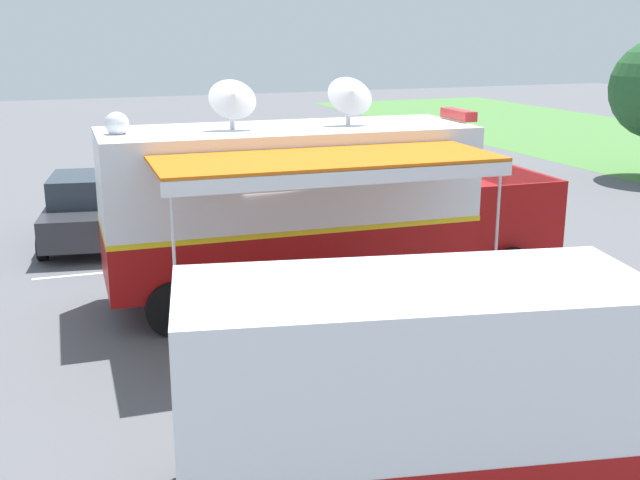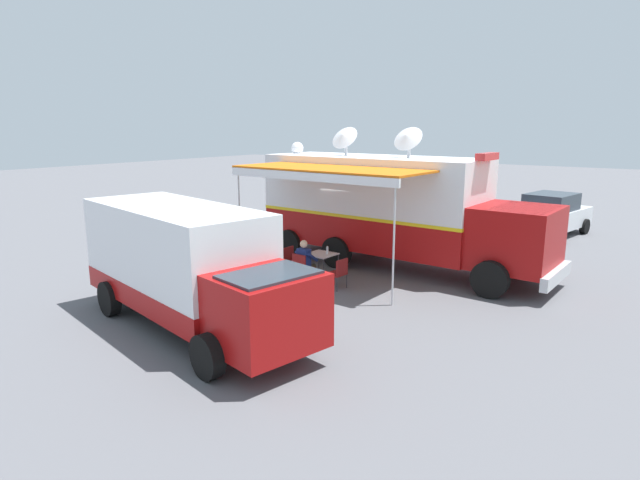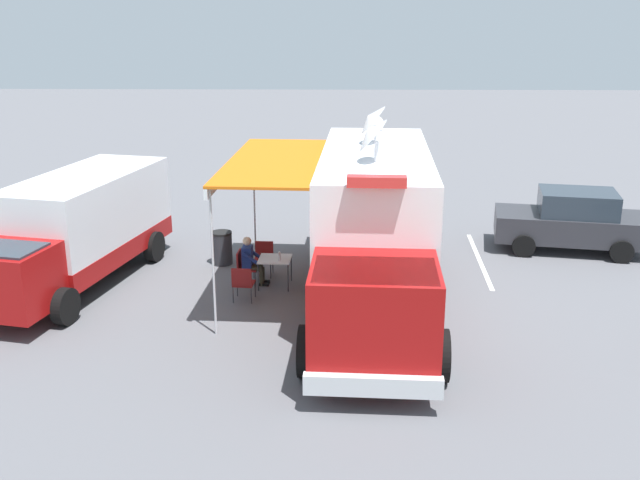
{
  "view_description": "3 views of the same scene",
  "coord_description": "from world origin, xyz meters",
  "views": [
    {
      "loc": [
        14.39,
        -4.92,
        5.36
      ],
      "look_at": [
        1.79,
        -0.01,
        1.69
      ],
      "focal_mm": 43.96,
      "sensor_mm": 36.0,
      "label": 1
    },
    {
      "loc": [
        14.9,
        8.29,
        4.43
      ],
      "look_at": [
        1.99,
        -0.71,
        1.02
      ],
      "focal_mm": 29.44,
      "sensor_mm": 36.0,
      "label": 2
    },
    {
      "loc": [
        0.96,
        16.8,
        6.57
      ],
      "look_at": [
        1.32,
        -0.86,
        1.06
      ],
      "focal_mm": 40.83,
      "sensor_mm": 36.0,
      "label": 3
    }
  ],
  "objects": [
    {
      "name": "lot_stripe",
      "position": [
        -3.1,
        -2.5,
        0.0
      ],
      "size": [
        0.36,
        4.8,
        0.01
      ],
      "primitive_type": "cube",
      "rotation": [
        0.0,
        0.0,
        -0.05
      ],
      "color": "silver",
      "rests_on": "ground"
    },
    {
      "name": "car_behind_truck",
      "position": [
        -8.12,
        3.9,
        0.88
      ],
      "size": [
        4.46,
        2.59,
        1.76
      ],
      "color": "silver",
      "rests_on": "ground"
    },
    {
      "name": "seated_responder",
      "position": [
        3.05,
        -0.47,
        0.65
      ],
      "size": [
        0.68,
        0.57,
        1.25
      ],
      "color": "navy",
      "rests_on": "ground"
    },
    {
      "name": "ground_plane",
      "position": [
        0.0,
        0.0,
        0.0
      ],
      "size": [
        100.0,
        100.0,
        0.0
      ],
      "primitive_type": "plane",
      "color": "#5B5B60"
    },
    {
      "name": "trash_bin",
      "position": [
        4.03,
        -2.03,
        0.46
      ],
      "size": [
        0.57,
        0.57,
        0.91
      ],
      "color": "#2D2D33",
      "rests_on": "ground"
    },
    {
      "name": "folding_chair_beside_table",
      "position": [
        2.81,
        -1.21,
        0.51
      ],
      "size": [
        0.5,
        0.5,
        0.87
      ],
      "color": "maroon",
      "rests_on": "ground"
    },
    {
      "name": "folding_table",
      "position": [
        2.44,
        -0.36,
        0.67
      ],
      "size": [
        0.84,
        0.84,
        0.73
      ],
      "color": "silver",
      "rests_on": "ground"
    },
    {
      "name": "folding_chair_spare_by_truck",
      "position": [
        3.12,
        0.71,
        0.51
      ],
      "size": [
        0.53,
        0.53,
        0.87
      ],
      "color": "maroon",
      "rests_on": "ground"
    },
    {
      "name": "command_truck",
      "position": [
        0.07,
        0.75,
        1.95
      ],
      "size": [
        5.14,
        9.6,
        4.53
      ],
      "color": "#9E0F0F",
      "rests_on": "ground"
    },
    {
      "name": "folding_chair_at_table",
      "position": [
        3.24,
        -0.48,
        0.51
      ],
      "size": [
        0.5,
        0.5,
        0.87
      ],
      "color": "maroon",
      "rests_on": "ground"
    },
    {
      "name": "support_truck",
      "position": [
        7.38,
        -0.53,
        1.39
      ],
      "size": [
        3.46,
        7.08,
        2.7
      ],
      "color": "white",
      "rests_on": "ground"
    },
    {
      "name": "car_far_corner",
      "position": [
        -5.87,
        -3.45,
        0.88
      ],
      "size": [
        4.46,
        2.58,
        1.76
      ],
      "color": "#2D2D33",
      "rests_on": "ground"
    },
    {
      "name": "water_bottle",
      "position": [
        2.32,
        -0.21,
        0.83
      ],
      "size": [
        0.07,
        0.07,
        0.22
      ],
      "color": "silver",
      "rests_on": "folding_table"
    }
  ]
}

